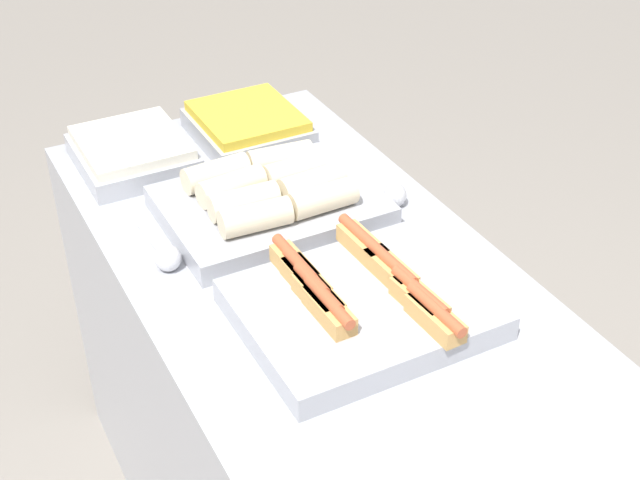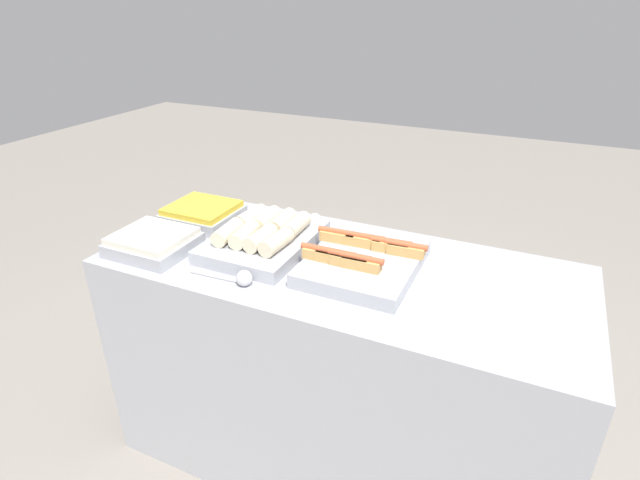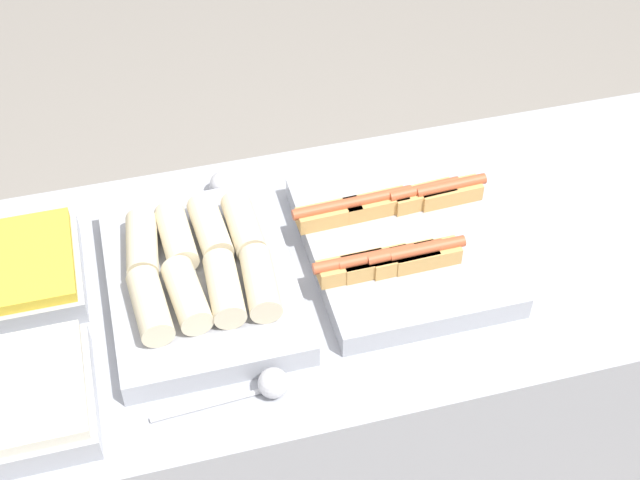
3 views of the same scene
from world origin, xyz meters
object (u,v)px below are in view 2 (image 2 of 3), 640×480
(tray_wraps, at_px, (264,237))
(serving_spoon_far, at_px, (311,219))
(serving_spoon_near, at_px, (241,278))
(tray_hotdogs, at_px, (362,260))
(tray_side_back, at_px, (203,213))
(tray_side_front, at_px, (153,242))

(tray_wraps, bearing_deg, serving_spoon_far, 74.45)
(tray_wraps, height_order, serving_spoon_near, tray_wraps)
(tray_hotdogs, relative_size, serving_spoon_far, 1.72)
(tray_side_back, bearing_deg, tray_side_front, -90.00)
(tray_hotdogs, distance_m, tray_side_front, 0.78)
(tray_hotdogs, bearing_deg, tray_wraps, 179.94)
(tray_side_front, distance_m, serving_spoon_far, 0.63)
(serving_spoon_near, bearing_deg, tray_side_front, 170.72)
(tray_hotdogs, relative_size, tray_wraps, 0.97)
(tray_wraps, relative_size, serving_spoon_far, 1.78)
(serving_spoon_near, distance_m, serving_spoon_far, 0.53)
(tray_side_front, bearing_deg, tray_wraps, 28.45)
(tray_wraps, bearing_deg, tray_side_front, -151.55)
(serving_spoon_near, xyz_separation_m, serving_spoon_far, (0.01, 0.53, -0.00))
(tray_wraps, height_order, serving_spoon_far, tray_wraps)
(tray_side_front, bearing_deg, tray_side_back, 90.00)
(tray_hotdogs, bearing_deg, tray_side_back, 172.00)
(tray_side_front, distance_m, tray_side_back, 0.30)
(tray_hotdogs, xyz_separation_m, serving_spoon_far, (-0.32, 0.26, -0.01))
(tray_side_back, relative_size, serving_spoon_far, 1.10)
(tray_wraps, distance_m, serving_spoon_near, 0.27)
(tray_hotdogs, relative_size, serving_spoon_near, 1.83)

